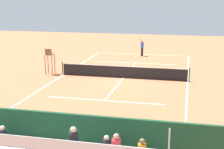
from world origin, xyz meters
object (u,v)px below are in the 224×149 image
at_px(courtside_bench, 98,143).
at_px(tennis_net, 123,72).
at_px(tennis_racket, 134,57).
at_px(tennis_ball_near, 155,60).
at_px(umpire_chair, 49,58).
at_px(tennis_player, 142,47).
at_px(equipment_bag, 64,149).

bearing_deg(courtside_bench, tennis_net, -83.45).
bearing_deg(tennis_racket, tennis_ball_near, 143.58).
bearing_deg(umpire_chair, tennis_racket, -120.57).
xyz_separation_m(courtside_bench, tennis_player, (1.44, -23.38, 0.46)).
bearing_deg(courtside_bench, umpire_chair, -59.76).
height_order(umpire_chair, equipment_bag, umpire_chair).
xyz_separation_m(courtside_bench, equipment_bag, (1.44, 0.13, -0.38)).
bearing_deg(courtside_bench, tennis_ball_near, -90.49).
xyz_separation_m(umpire_chair, equipment_bag, (-6.28, 13.38, -1.13)).
relative_size(courtside_bench, tennis_player, 0.93).
height_order(tennis_racket, tennis_ball_near, tennis_ball_near).
bearing_deg(umpire_chair, equipment_bag, 115.15).
distance_m(tennis_player, tennis_racket, 1.44).
bearing_deg(tennis_racket, courtside_bench, 95.49).
relative_size(tennis_net, tennis_player, 5.35).
bearing_deg(umpire_chair, courtside_bench, 120.24).
distance_m(tennis_net, tennis_ball_near, 7.84).
xyz_separation_m(umpire_chair, tennis_player, (-6.28, -10.13, -0.30)).
distance_m(courtside_bench, tennis_racket, 22.76).
relative_size(umpire_chair, tennis_racket, 4.06).
height_order(umpire_chair, courtside_bench, umpire_chair).
bearing_deg(umpire_chair, tennis_ball_near, -135.91).
height_order(tennis_net, umpire_chair, umpire_chair).
relative_size(tennis_net, tennis_racket, 19.55).
distance_m(tennis_net, tennis_racket, 9.41).
relative_size(tennis_net, equipment_bag, 11.44).
relative_size(courtside_bench, tennis_ball_near, 27.27).
xyz_separation_m(courtside_bench, tennis_racket, (2.18, -22.64, -0.54)).
distance_m(equipment_bag, tennis_racket, 22.79).
xyz_separation_m(equipment_bag, tennis_ball_near, (-1.62, -21.04, -0.15)).
distance_m(tennis_racket, tennis_ball_near, 2.93).
distance_m(umpire_chair, courtside_bench, 15.36).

